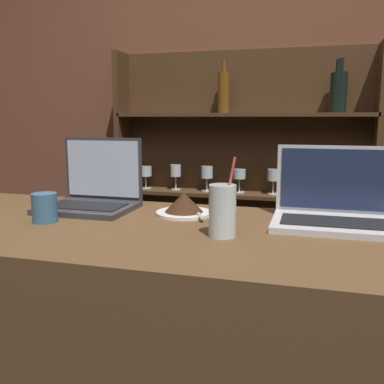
{
  "coord_description": "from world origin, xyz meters",
  "views": [
    {
      "loc": [
        0.27,
        -0.77,
        1.38
      ],
      "look_at": [
        -0.05,
        0.38,
        1.17
      ],
      "focal_mm": 40.0,
      "sensor_mm": 36.0,
      "label": 1
    }
  ],
  "objects_px": {
    "water_glass": "(222,211)",
    "coffee_cup": "(45,208)",
    "laptop_near": "(93,193)",
    "cake_plate": "(184,205)",
    "laptop_far": "(334,208)"
  },
  "relations": [
    {
      "from": "water_glass",
      "to": "coffee_cup",
      "type": "relative_size",
      "value": 2.41
    },
    {
      "from": "laptop_far",
      "to": "cake_plate",
      "type": "relative_size",
      "value": 1.9
    },
    {
      "from": "laptop_near",
      "to": "coffee_cup",
      "type": "distance_m",
      "value": 0.23
    },
    {
      "from": "laptop_near",
      "to": "cake_plate",
      "type": "relative_size",
      "value": 1.63
    },
    {
      "from": "laptop_far",
      "to": "coffee_cup",
      "type": "height_order",
      "value": "laptop_far"
    },
    {
      "from": "laptop_far",
      "to": "water_glass",
      "type": "distance_m",
      "value": 0.36
    },
    {
      "from": "cake_plate",
      "to": "coffee_cup",
      "type": "xyz_separation_m",
      "value": [
        -0.37,
        -0.21,
        0.01
      ]
    },
    {
      "from": "laptop_far",
      "to": "cake_plate",
      "type": "distance_m",
      "value": 0.46
    },
    {
      "from": "laptop_near",
      "to": "cake_plate",
      "type": "xyz_separation_m",
      "value": [
        0.33,
        -0.01,
        -0.02
      ]
    },
    {
      "from": "laptop_near",
      "to": "laptop_far",
      "type": "distance_m",
      "value": 0.79
    },
    {
      "from": "laptop_far",
      "to": "water_glass",
      "type": "bearing_deg",
      "value": -143.05
    },
    {
      "from": "water_glass",
      "to": "coffee_cup",
      "type": "bearing_deg",
      "value": 179.0
    },
    {
      "from": "cake_plate",
      "to": "water_glass",
      "type": "bearing_deg",
      "value": -51.78
    },
    {
      "from": "cake_plate",
      "to": "laptop_near",
      "type": "bearing_deg",
      "value": 177.5
    },
    {
      "from": "laptop_far",
      "to": "water_glass",
      "type": "xyz_separation_m",
      "value": [
        -0.29,
        -0.22,
        0.02
      ]
    }
  ]
}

